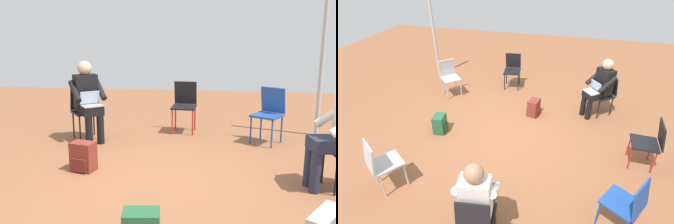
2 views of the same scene
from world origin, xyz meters
The scene contains 7 objects.
ground_plane centered at (0.00, 0.00, 0.00)m, with size 14.00×14.00×0.00m, color brown.
chair_southwest centered at (-1.82, -1.33, 0.50)m, with size 0.58×0.58×0.85m.
chair_northwest centered at (-1.92, 1.55, 0.50)m, with size 0.58×0.56×0.85m.
chair_west centered at (-2.42, 0.21, 0.50)m, with size 0.46×0.42×0.85m.
person_with_laptop centered at (-1.68, -1.22, 0.69)m, with size 0.64×0.63×1.24m.
backpack_by_empty_chair centered at (-0.41, -0.86, 0.16)m, with size 0.29×0.32×0.36m.
tent_pole_far centered at (-2.45, 2.40, 1.32)m, with size 0.07×0.07×2.64m, color #B2B2B7.
Camera 1 is at (3.79, 0.72, 1.68)m, focal length 40.00 mm.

